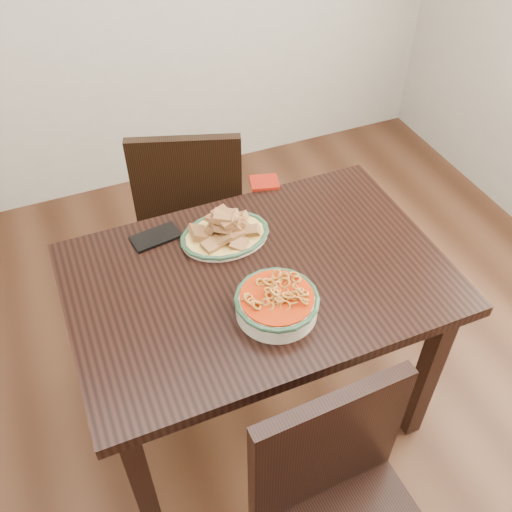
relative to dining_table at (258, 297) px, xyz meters
name	(u,v)px	position (x,y,z in m)	size (l,w,h in m)	color
floor	(261,428)	(-0.03, -0.10, -0.65)	(3.50, 3.50, 0.00)	#361D11
dining_table	(258,297)	(0.00, 0.00, 0.00)	(1.15, 0.77, 0.75)	black
chair_far	(191,204)	(-0.01, 0.70, -0.15)	(0.53, 0.53, 0.89)	black
fish_plate	(225,228)	(-0.04, 0.19, 0.15)	(0.29, 0.23, 0.11)	beige
noodle_bowl	(277,302)	(-0.01, -0.16, 0.15)	(0.24, 0.24, 0.08)	white
smartphone	(156,237)	(-0.25, 0.28, 0.11)	(0.16, 0.08, 0.01)	black
napkin	(264,182)	(0.20, 0.41, 0.11)	(0.10, 0.09, 0.01)	#9C190B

